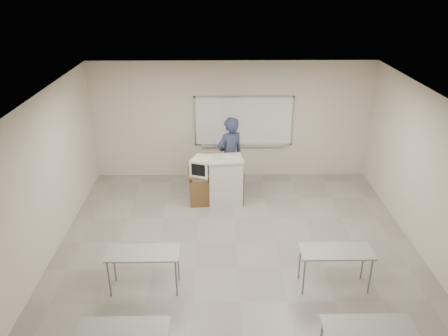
{
  "coord_description": "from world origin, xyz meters",
  "views": [
    {
      "loc": [
        -0.35,
        -6.46,
        4.97
      ],
      "look_at": [
        -0.22,
        2.2,
        1.01
      ],
      "focal_mm": 35.0,
      "sensor_mm": 36.0,
      "label": 1
    }
  ],
  "objects_px": {
    "crt_monitor": "(202,166)",
    "presenter": "(230,156)",
    "keyboard": "(231,156)",
    "laptop": "(234,171)",
    "podium": "(225,180)",
    "mouse": "(225,174)",
    "whiteboard": "(244,122)",
    "instructor_desk": "(216,182)"
  },
  "relations": [
    {
      "from": "crt_monitor",
      "to": "presenter",
      "type": "bearing_deg",
      "value": 57.96
    },
    {
      "from": "whiteboard",
      "to": "keyboard",
      "type": "bearing_deg",
      "value": -104.15
    },
    {
      "from": "laptop",
      "to": "mouse",
      "type": "bearing_deg",
      "value": -179.15
    },
    {
      "from": "presenter",
      "to": "crt_monitor",
      "type": "bearing_deg",
      "value": 6.92
    },
    {
      "from": "crt_monitor",
      "to": "mouse",
      "type": "distance_m",
      "value": 0.54
    },
    {
      "from": "podium",
      "to": "crt_monitor",
      "type": "height_order",
      "value": "crt_monitor"
    },
    {
      "from": "instructor_desk",
      "to": "podium",
      "type": "height_order",
      "value": "podium"
    },
    {
      "from": "podium",
      "to": "mouse",
      "type": "distance_m",
      "value": 0.23
    },
    {
      "from": "presenter",
      "to": "laptop",
      "type": "bearing_deg",
      "value": 67.35
    },
    {
      "from": "podium",
      "to": "crt_monitor",
      "type": "distance_m",
      "value": 0.63
    },
    {
      "from": "crt_monitor",
      "to": "keyboard",
      "type": "height_order",
      "value": "keyboard"
    },
    {
      "from": "crt_monitor",
      "to": "laptop",
      "type": "xyz_separation_m",
      "value": [
        0.7,
        0.0,
        -0.13
      ]
    },
    {
      "from": "whiteboard",
      "to": "podium",
      "type": "height_order",
      "value": "whiteboard"
    },
    {
      "from": "laptop",
      "to": "presenter",
      "type": "distance_m",
      "value": 0.52
    },
    {
      "from": "instructor_desk",
      "to": "mouse",
      "type": "bearing_deg",
      "value": -28.8
    },
    {
      "from": "keyboard",
      "to": "presenter",
      "type": "relative_size",
      "value": 0.21
    },
    {
      "from": "mouse",
      "to": "whiteboard",
      "type": "bearing_deg",
      "value": 94.28
    },
    {
      "from": "keyboard",
      "to": "presenter",
      "type": "distance_m",
      "value": 0.43
    },
    {
      "from": "whiteboard",
      "to": "presenter",
      "type": "xyz_separation_m",
      "value": [
        -0.37,
        -1.0,
        -0.52
      ]
    },
    {
      "from": "presenter",
      "to": "keyboard",
      "type": "bearing_deg",
      "value": 62.3
    },
    {
      "from": "mouse",
      "to": "podium",
      "type": "bearing_deg",
      "value": 111.97
    },
    {
      "from": "instructor_desk",
      "to": "mouse",
      "type": "height_order",
      "value": "mouse"
    },
    {
      "from": "instructor_desk",
      "to": "podium",
      "type": "bearing_deg",
      "value": -1.74
    },
    {
      "from": "instructor_desk",
      "to": "keyboard",
      "type": "relative_size",
      "value": 3.22
    },
    {
      "from": "whiteboard",
      "to": "instructor_desk",
      "type": "xyz_separation_m",
      "value": [
        -0.7,
        -1.48,
        -0.96
      ]
    },
    {
      "from": "laptop",
      "to": "keyboard",
      "type": "height_order",
      "value": "keyboard"
    },
    {
      "from": "whiteboard",
      "to": "mouse",
      "type": "height_order",
      "value": "whiteboard"
    },
    {
      "from": "instructor_desk",
      "to": "keyboard",
      "type": "height_order",
      "value": "keyboard"
    },
    {
      "from": "instructor_desk",
      "to": "presenter",
      "type": "bearing_deg",
      "value": 51.18
    },
    {
      "from": "instructor_desk",
      "to": "crt_monitor",
      "type": "bearing_deg",
      "value": 178.47
    },
    {
      "from": "whiteboard",
      "to": "keyboard",
      "type": "distance_m",
      "value": 1.47
    },
    {
      "from": "instructor_desk",
      "to": "mouse",
      "type": "relative_size",
      "value": 13.37
    },
    {
      "from": "podium",
      "to": "keyboard",
      "type": "distance_m",
      "value": 0.59
    },
    {
      "from": "laptop",
      "to": "mouse",
      "type": "xyz_separation_m",
      "value": [
        -0.2,
        -0.08,
        -0.04
      ]
    },
    {
      "from": "whiteboard",
      "to": "presenter",
      "type": "bearing_deg",
      "value": -110.46
    },
    {
      "from": "keyboard",
      "to": "presenter",
      "type": "bearing_deg",
      "value": 105.44
    },
    {
      "from": "keyboard",
      "to": "whiteboard",
      "type": "bearing_deg",
      "value": 87.9
    },
    {
      "from": "keyboard",
      "to": "crt_monitor",
      "type": "bearing_deg",
      "value": -158.85
    },
    {
      "from": "whiteboard",
      "to": "crt_monitor",
      "type": "xyz_separation_m",
      "value": [
        -1.0,
        -1.49,
        -0.54
      ]
    },
    {
      "from": "podium",
      "to": "crt_monitor",
      "type": "relative_size",
      "value": 2.37
    },
    {
      "from": "podium",
      "to": "mouse",
      "type": "height_order",
      "value": "podium"
    },
    {
      "from": "whiteboard",
      "to": "laptop",
      "type": "relative_size",
      "value": 7.33
    }
  ]
}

